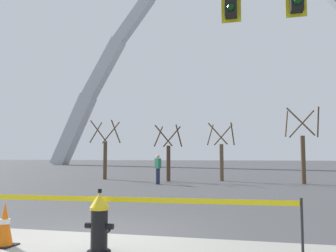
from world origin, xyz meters
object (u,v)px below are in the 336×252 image
object	(u,v)px
fire_hydrant	(100,223)
traffic_cone_by_hydrant	(5,225)
pedestrian_standing_center	(158,169)
monument_arch	(231,61)

from	to	relation	value
fire_hydrant	traffic_cone_by_hydrant	xyz separation A→B (m)	(-1.72, 0.04, -0.11)
pedestrian_standing_center	monument_arch	bearing A→B (deg)	86.81
monument_arch	pedestrian_standing_center	world-z (taller)	monument_arch
fire_hydrant	pedestrian_standing_center	size ratio (longest dim) A/B	0.62
fire_hydrant	pedestrian_standing_center	world-z (taller)	pedestrian_standing_center
traffic_cone_by_hydrant	pedestrian_standing_center	distance (m)	13.40
pedestrian_standing_center	traffic_cone_by_hydrant	bearing A→B (deg)	-86.27
monument_arch	traffic_cone_by_hydrant	bearing A→B (deg)	-91.36
monument_arch	pedestrian_standing_center	size ratio (longest dim) A/B	38.54
fire_hydrant	traffic_cone_by_hydrant	size ratio (longest dim) A/B	1.36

